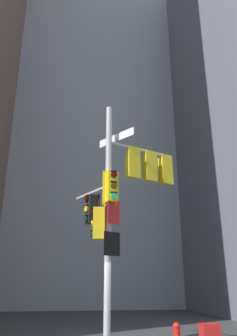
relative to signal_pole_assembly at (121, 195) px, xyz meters
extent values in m
cube|color=#9399A3|center=(0.31, 24.38, 15.26)|extent=(17.75, 17.75, 39.99)
cylinder|color=#B2B2B5|center=(-0.46, -0.32, -0.81)|extent=(0.21, 0.21, 7.85)
cylinder|color=#B2B2B5|center=(0.78, 0.20, 1.77)|extent=(2.51, 1.16, 0.11)
cylinder|color=#B2B2B5|center=(-0.94, 0.65, 0.21)|extent=(1.06, 1.99, 0.11)
cube|color=yellow|center=(0.48, -0.13, 1.17)|extent=(0.45, 0.22, 1.14)
cube|color=yellow|center=(0.41, 0.05, 1.17)|extent=(0.45, 0.45, 1.00)
cylinder|color=red|center=(0.33, 0.23, 1.52)|extent=(0.21, 0.13, 0.20)
cube|color=black|center=(0.33, 0.24, 1.64)|extent=(0.23, 0.15, 0.02)
cylinder|color=#3C2C06|center=(0.33, 0.23, 1.17)|extent=(0.21, 0.13, 0.20)
cube|color=black|center=(0.33, 0.24, 1.29)|extent=(0.23, 0.15, 0.02)
cylinder|color=#06311C|center=(0.33, 0.23, 0.82)|extent=(0.21, 0.13, 0.20)
cube|color=black|center=(0.33, 0.24, 0.94)|extent=(0.23, 0.15, 0.02)
cube|color=yellow|center=(1.16, 0.16, 1.17)|extent=(0.45, 0.22, 1.14)
cube|color=yellow|center=(1.09, 0.34, 1.17)|extent=(0.45, 0.45, 1.00)
cylinder|color=red|center=(1.01, 0.52, 1.52)|extent=(0.21, 0.13, 0.20)
cube|color=black|center=(1.01, 0.53, 1.64)|extent=(0.23, 0.15, 0.02)
cylinder|color=#3C2C06|center=(1.01, 0.52, 1.17)|extent=(0.21, 0.13, 0.20)
cube|color=black|center=(1.01, 0.53, 1.29)|extent=(0.23, 0.15, 0.02)
cylinder|color=#06311C|center=(1.01, 0.52, 0.82)|extent=(0.21, 0.13, 0.20)
cube|color=black|center=(1.01, 0.53, 0.94)|extent=(0.23, 0.15, 0.02)
cube|color=yellow|center=(1.84, 0.45, 1.17)|extent=(0.45, 0.22, 1.14)
cube|color=yellow|center=(1.77, 0.63, 1.17)|extent=(0.45, 0.45, 1.00)
cylinder|color=#360605|center=(1.69, 0.81, 1.52)|extent=(0.21, 0.13, 0.20)
cube|color=black|center=(1.69, 0.82, 1.64)|extent=(0.23, 0.15, 0.02)
cylinder|color=yellow|center=(1.69, 0.81, 1.17)|extent=(0.21, 0.13, 0.20)
cube|color=black|center=(1.69, 0.82, 1.29)|extent=(0.23, 0.15, 0.02)
cylinder|color=#06311C|center=(1.69, 0.81, 0.82)|extent=(0.21, 0.13, 0.20)
cube|color=black|center=(1.69, 0.82, 0.94)|extent=(0.23, 0.15, 0.02)
cube|color=black|center=(-0.77, 0.73, -0.39)|extent=(0.24, 0.44, 1.14)
cube|color=black|center=(-0.94, 0.65, -0.39)|extent=(0.46, 0.46, 1.00)
cylinder|color=#360605|center=(-1.11, 0.56, -0.04)|extent=(0.14, 0.21, 0.20)
cube|color=black|center=(-1.12, 0.55, 0.08)|extent=(0.16, 0.23, 0.02)
cylinder|color=yellow|center=(-1.11, 0.56, -0.39)|extent=(0.14, 0.21, 0.20)
cube|color=black|center=(-1.12, 0.55, -0.27)|extent=(0.16, 0.23, 0.02)
cylinder|color=#06311C|center=(-1.11, 0.56, -0.74)|extent=(0.14, 0.21, 0.20)
cube|color=black|center=(-1.12, 0.55, -0.62)|extent=(0.16, 0.23, 0.02)
cube|color=gold|center=(-0.57, -0.31, -1.03)|extent=(0.08, 0.48, 1.14)
cube|color=gold|center=(-0.76, -0.29, -1.03)|extent=(0.38, 0.38, 1.00)
cylinder|color=#360605|center=(-0.95, -0.27, -0.68)|extent=(0.08, 0.21, 0.20)
cube|color=black|center=(-0.96, -0.27, -0.56)|extent=(0.10, 0.23, 0.02)
cylinder|color=yellow|center=(-0.95, -0.27, -1.03)|extent=(0.08, 0.21, 0.20)
cube|color=black|center=(-0.96, -0.27, -0.91)|extent=(0.10, 0.23, 0.02)
cylinder|color=#06311C|center=(-0.95, -0.27, -1.38)|extent=(0.08, 0.21, 0.20)
cube|color=black|center=(-0.96, -0.27, -1.26)|extent=(0.10, 0.23, 0.02)
cube|color=yellow|center=(-0.43, -0.43, 0.09)|extent=(0.47, 0.14, 1.14)
cube|color=yellow|center=(-0.38, -0.62, 0.09)|extent=(0.41, 0.41, 1.00)
cylinder|color=#360605|center=(-0.33, -0.81, 0.44)|extent=(0.21, 0.11, 0.20)
cube|color=black|center=(-0.33, -0.82, 0.56)|extent=(0.23, 0.12, 0.02)
cylinder|color=#3C2C06|center=(-0.33, -0.81, 0.09)|extent=(0.21, 0.11, 0.20)
cube|color=black|center=(-0.33, -0.82, 0.21)|extent=(0.23, 0.12, 0.02)
cylinder|color=#19C672|center=(-0.33, -0.81, -0.26)|extent=(0.21, 0.11, 0.20)
cube|color=black|center=(-0.33, -0.82, -0.14)|extent=(0.23, 0.12, 0.02)
cube|color=white|center=(-0.18, -0.11, 2.06)|extent=(1.04, 1.35, 0.28)
cube|color=#19479E|center=(-0.18, -0.11, 2.06)|extent=(1.02, 1.32, 0.24)
cube|color=red|center=(-0.29, -0.47, -0.66)|extent=(0.44, 0.49, 0.80)
cube|color=white|center=(-0.29, -0.47, -0.66)|extent=(0.41, 0.45, 0.76)
cube|color=black|center=(-0.35, -0.51, -1.68)|extent=(0.53, 0.31, 0.72)
cube|color=white|center=(-0.35, -0.51, -1.68)|extent=(0.49, 0.29, 0.68)
sphere|color=red|center=(1.86, 0.45, -4.11)|extent=(0.23, 0.23, 0.23)
cube|color=black|center=(2.14, -2.05, -4.06)|extent=(0.01, 0.29, 0.35)
camera|label=1|loc=(-1.62, -10.65, -2.82)|focal=35.07mm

